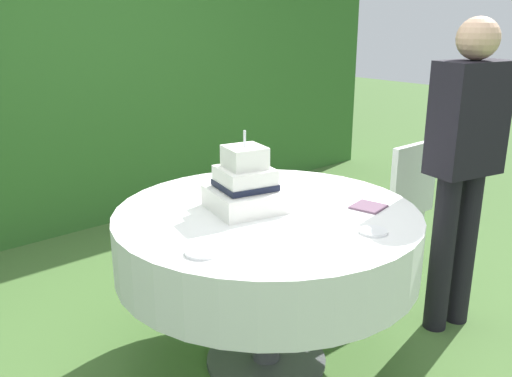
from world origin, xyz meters
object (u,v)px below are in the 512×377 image
at_px(cake_table, 267,240).
at_px(garden_chair, 398,197).
at_px(napkin_stack, 368,207).
at_px(serving_plate_near, 374,231).
at_px(standing_person, 464,158).
at_px(wedding_cake, 245,186).
at_px(serving_plate_far, 202,252).

relative_size(cake_table, garden_chair, 1.53).
height_order(napkin_stack, garden_chair, garden_chair).
height_order(serving_plate_near, standing_person, standing_person).
xyz_separation_m(cake_table, napkin_stack, (0.37, -0.27, 0.14)).
xyz_separation_m(serving_plate_near, napkin_stack, (0.22, 0.20, -0.00)).
bearing_deg(wedding_cake, standing_person, -24.93).
height_order(wedding_cake, napkin_stack, wedding_cake).
xyz_separation_m(cake_table, serving_plate_far, (-0.49, -0.18, 0.14)).
bearing_deg(wedding_cake, napkin_stack, -40.01).
height_order(serving_plate_near, napkin_stack, serving_plate_near).
bearing_deg(cake_table, napkin_stack, -36.15).
height_order(serving_plate_near, garden_chair, garden_chair).
relative_size(serving_plate_far, napkin_stack, 0.97).
height_order(cake_table, serving_plate_near, serving_plate_near).
bearing_deg(wedding_cake, cake_table, -57.86).
relative_size(serving_plate_far, garden_chair, 0.15).
distance_m(napkin_stack, standing_person, 0.62).
relative_size(cake_table, standing_person, 0.85).
bearing_deg(garden_chair, napkin_stack, -154.12).
bearing_deg(napkin_stack, garden_chair, 25.88).
height_order(garden_chair, standing_person, standing_person).
distance_m(wedding_cake, napkin_stack, 0.56).
distance_m(cake_table, standing_person, 1.08).
bearing_deg(serving_plate_far, wedding_cake, 31.69).
distance_m(wedding_cake, serving_plate_near, 0.60).
bearing_deg(napkin_stack, serving_plate_far, 173.98).
bearing_deg(standing_person, garden_chair, 65.43).
bearing_deg(serving_plate_far, standing_person, -8.13).
distance_m(cake_table, serving_plate_far, 0.54).
relative_size(napkin_stack, standing_person, 0.08).
xyz_separation_m(serving_plate_far, standing_person, (1.45, -0.21, 0.15)).
bearing_deg(serving_plate_near, serving_plate_far, 155.40).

